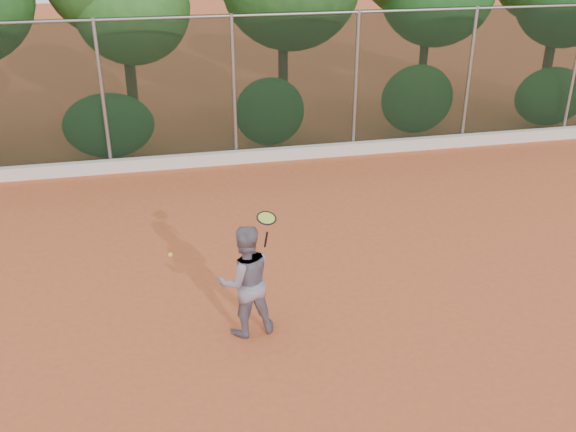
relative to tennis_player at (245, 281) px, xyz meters
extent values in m
plane|color=#C5592E|center=(0.86, 0.13, -0.85)|extent=(80.00, 80.00, 0.00)
cube|color=silver|center=(0.86, 6.95, -0.70)|extent=(24.00, 0.20, 0.30)
imported|color=slate|center=(0.00, 0.00, 0.00)|extent=(0.90, 0.75, 1.69)
cube|color=black|center=(0.86, 7.13, 0.90)|extent=(24.00, 0.01, 3.50)
cylinder|color=gray|center=(0.86, 7.13, 2.60)|extent=(24.00, 0.06, 0.06)
cylinder|color=gray|center=(-2.14, 7.13, 0.90)|extent=(0.09, 0.09, 3.50)
cylinder|color=gray|center=(0.86, 7.13, 0.90)|extent=(0.09, 0.09, 3.50)
cylinder|color=gray|center=(3.86, 7.13, 0.90)|extent=(0.09, 0.09, 3.50)
cylinder|color=gray|center=(6.86, 7.13, 0.90)|extent=(0.09, 0.09, 3.50)
cylinder|color=gray|center=(9.86, 7.13, 0.90)|extent=(0.09, 0.09, 3.50)
cylinder|color=#492C1C|center=(-1.54, 9.43, 0.35)|extent=(0.28, 0.28, 2.40)
ellipsoid|color=#2A5F20|center=(-1.34, 9.33, 2.55)|extent=(2.90, 2.40, 2.80)
cylinder|color=#44271A|center=(2.46, 9.13, 0.65)|extent=(0.26, 0.26, 3.00)
cylinder|color=#3A2A16|center=(6.56, 9.33, 0.50)|extent=(0.24, 0.24, 2.70)
cylinder|color=#44281A|center=(10.26, 8.93, 0.40)|extent=(0.28, 0.28, 2.50)
ellipsoid|color=#2B722D|center=(-2.14, 7.93, 0.00)|extent=(2.20, 1.16, 1.60)
ellipsoid|color=#2B6C29|center=(1.86, 7.93, 0.10)|extent=(1.80, 1.04, 1.76)
ellipsoid|color=#33742C|center=(5.86, 7.93, 0.20)|extent=(2.00, 1.10, 1.84)
ellipsoid|color=#30732B|center=(9.86, 7.93, 0.05)|extent=(2.16, 1.12, 1.64)
cylinder|color=black|center=(0.29, -0.12, 0.69)|extent=(0.06, 0.12, 0.27)
torus|color=black|center=(0.29, -0.18, 1.04)|extent=(0.32, 0.32, 0.11)
cylinder|color=#AFC93B|center=(0.29, -0.18, 1.04)|extent=(0.27, 0.27, 0.08)
sphere|color=yellow|center=(-1.00, 0.20, 0.43)|extent=(0.06, 0.06, 0.06)
camera|label=1|loc=(-1.06, -7.72, 4.69)|focal=40.00mm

